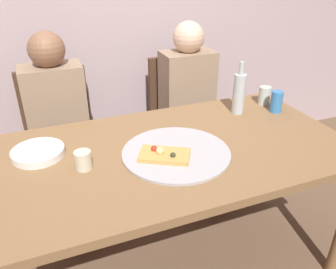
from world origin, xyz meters
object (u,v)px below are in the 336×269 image
Objects in this scene: tumbler_far at (83,160)px; chair_left at (60,131)px; tumbler_near at (264,95)px; plate_stack at (38,152)px; pizza_tray at (176,153)px; chair_right at (183,111)px; guest_in_beanie at (192,102)px; wine_bottle at (239,93)px; dining_table at (174,161)px; pizza_slice_last at (164,154)px; soda_can at (276,102)px; guest_in_sweater at (59,123)px.

tumbler_far is 0.91m from chair_left.
tumbler_near is 0.47× the size of plate_stack.
chair_right is at bearing 63.97° from pizza_tray.
tumbler_far is 0.07× the size of guest_in_beanie.
chair_right is 0.20m from guest_in_beanie.
guest_in_beanie reaches higher than tumbler_near.
chair_right is at bearing 34.01° from plate_stack.
tumbler_near is at bearing 25.48° from pizza_tray.
plate_stack is 1.26m from chair_right.
chair_right is at bearing -180.00° from chair_left.
wine_bottle reaches higher than pizza_tray.
dining_table is 0.58m from wine_bottle.
wine_bottle reaches higher than chair_left.
soda_can is at bearing 17.45° from pizza_slice_last.
chair_left is (-0.38, 0.92, -0.25)m from pizza_slice_last.
plate_stack is (-0.17, 0.18, -0.02)m from tumbler_far.
dining_table is at bearing 2.58° from tumbler_far.
pizza_tray is at bearing 17.55° from pizza_slice_last.
pizza_tray is 0.80m from tumbler_near.
chair_left is 0.20m from guest_in_sweater.
pizza_tray is 0.75m from soda_can.
guest_in_sweater is (-0.00, -0.15, 0.13)m from chair_left.
plate_stack is (-1.29, -0.01, -0.04)m from soda_can.
pizza_slice_last reaches higher than plate_stack.
guest_in_sweater is 1.00× the size of guest_in_beanie.
plate_stack is (-1.08, -0.08, -0.10)m from wine_bottle.
guest_in_sweater is 0.89m from guest_in_beanie.
tumbler_near reaches higher than pizza_slice_last.
dining_table is 1.86× the size of chair_right.
chair_right is (0.89, 0.00, 0.00)m from chair_left.
guest_in_sweater is (-0.45, 0.75, -0.11)m from pizza_tray.
chair_right reaches higher than soda_can.
guest_in_sweater reaches higher than wine_bottle.
guest_in_beanie is at bearing -180.00° from guest_in_sweater.
chair_right is (0.51, 0.92, -0.25)m from pizza_slice_last.
chair_left reaches higher than pizza_slice_last.
pizza_slice_last is 2.36× the size of tumbler_near.
chair_right reaches higher than pizza_tray.
pizza_slice_last is at bearing -162.55° from soda_can.
plate_stack is (-0.58, 0.21, 0.01)m from pizza_tray.
chair_right reaches higher than pizza_slice_last.
chair_left is at bearing 79.42° from plate_stack.
guest_in_beanie reaches higher than chair_right.
wine_bottle reaches higher than dining_table.
dining_table is 0.62m from plate_stack.
tumbler_far is at bearing -45.54° from plate_stack.
guest_in_sweater is at bearing 9.63° from chair_right.
tumbler_near is at bearing 124.55° from guest_in_beanie.
guest_in_beanie is at bearing 56.65° from pizza_slice_last.
dining_table is at bearing 58.33° from guest_in_beanie.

